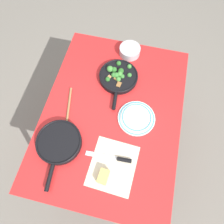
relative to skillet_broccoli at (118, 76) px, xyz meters
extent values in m
plane|color=slate|center=(-0.27, -0.02, -0.79)|extent=(14.00, 14.00, 0.00)
cube|color=red|center=(-0.27, -0.02, -0.04)|extent=(1.21, 0.89, 0.03)
cylinder|color=#BCBCC1|center=(-0.82, -0.41, -0.42)|extent=(0.05, 0.05, 0.73)
cylinder|color=#BCBCC1|center=(0.28, -0.41, -0.42)|extent=(0.05, 0.05, 0.73)
cylinder|color=#BCBCC1|center=(-0.82, 0.37, -0.42)|extent=(0.05, 0.05, 0.73)
cylinder|color=#BCBCC1|center=(0.28, 0.37, -0.42)|extent=(0.05, 0.05, 0.73)
cylinder|color=black|center=(0.00, 0.00, -0.01)|extent=(0.27, 0.27, 0.04)
torus|color=black|center=(0.00, 0.00, 0.01)|extent=(0.27, 0.27, 0.01)
cylinder|color=black|center=(-0.19, -0.02, 0.00)|extent=(0.12, 0.03, 0.02)
cylinder|color=#2C6823|center=(0.00, -0.03, -0.01)|extent=(0.01, 0.01, 0.02)
sphere|color=#387A33|center=(0.00, -0.03, 0.01)|extent=(0.03, 0.03, 0.03)
cylinder|color=#2C6823|center=(-0.01, 0.03, -0.01)|extent=(0.01, 0.01, 0.02)
sphere|color=#387A33|center=(-0.01, 0.03, 0.02)|extent=(0.04, 0.04, 0.04)
cylinder|color=#2C6823|center=(0.02, -0.07, -0.01)|extent=(0.01, 0.01, 0.02)
sphere|color=#387A33|center=(0.02, -0.07, 0.01)|extent=(0.03, 0.03, 0.03)
cylinder|color=#245B1C|center=(0.10, 0.02, -0.01)|extent=(0.01, 0.01, 0.02)
sphere|color=#2D6B28|center=(0.10, 0.02, 0.02)|extent=(0.03, 0.03, 0.03)
cylinder|color=#245B1C|center=(-0.05, 0.06, -0.01)|extent=(0.01, 0.01, 0.02)
sphere|color=#2D6B28|center=(-0.05, 0.06, 0.01)|extent=(0.03, 0.03, 0.03)
cylinder|color=#2C6823|center=(-0.01, 0.01, 0.00)|extent=(0.01, 0.01, 0.02)
sphere|color=#387A33|center=(-0.01, 0.01, 0.02)|extent=(0.04, 0.04, 0.04)
cylinder|color=#357027|center=(0.09, -0.06, -0.01)|extent=(0.01, 0.01, 0.02)
sphere|color=#428438|center=(0.09, -0.06, 0.01)|extent=(0.03, 0.03, 0.03)
cylinder|color=#357027|center=(0.01, -0.01, 0.00)|extent=(0.01, 0.01, 0.02)
sphere|color=#428438|center=(0.01, -0.01, 0.02)|extent=(0.04, 0.04, 0.04)
cylinder|color=#357027|center=(0.03, 0.07, 0.00)|extent=(0.02, 0.02, 0.02)
sphere|color=#428438|center=(0.03, 0.07, 0.02)|extent=(0.04, 0.04, 0.04)
cylinder|color=#205218|center=(0.03, -0.01, 0.00)|extent=(0.01, 0.01, 0.02)
sphere|color=#286023|center=(0.03, -0.01, 0.02)|extent=(0.04, 0.04, 0.04)
cylinder|color=#357027|center=(-0.03, -0.01, -0.01)|extent=(0.01, 0.01, 0.02)
sphere|color=#428438|center=(-0.03, -0.01, 0.02)|extent=(0.03, 0.03, 0.03)
cylinder|color=#245B1C|center=(0.03, 0.04, 0.00)|extent=(0.01, 0.01, 0.02)
sphere|color=#2D6B28|center=(0.03, 0.04, 0.02)|extent=(0.04, 0.04, 0.04)
cube|color=olive|center=(-0.03, 0.00, 0.00)|extent=(0.04, 0.05, 0.03)
cube|color=#AD7F4C|center=(-0.03, 0.06, 0.00)|extent=(0.04, 0.03, 0.03)
cube|color=#AD7F4C|center=(-0.02, 0.00, 0.00)|extent=(0.04, 0.04, 0.03)
cube|color=olive|center=(-0.07, -0.02, 0.00)|extent=(0.04, 0.03, 0.03)
cylinder|color=black|center=(-0.54, 0.24, 0.00)|extent=(0.27, 0.27, 0.04)
torus|color=black|center=(-0.54, 0.24, 0.02)|extent=(0.27, 0.27, 0.01)
cylinder|color=black|center=(-0.74, 0.23, 0.01)|extent=(0.15, 0.04, 0.02)
cylinder|color=#DBC156|center=(-0.54, 0.24, -0.01)|extent=(0.22, 0.22, 0.02)
cylinder|color=#996B42|center=(-0.32, 0.26, -0.02)|extent=(0.33, 0.08, 0.02)
ellipsoid|color=#996B42|center=(-0.51, 0.22, -0.02)|extent=(0.07, 0.05, 0.02)
cube|color=beige|center=(-0.59, -0.10, -0.02)|extent=(0.31, 0.28, 0.00)
cube|color=silver|center=(-0.55, -0.02, -0.02)|extent=(0.04, 0.19, 0.01)
cylinder|color=black|center=(-0.55, -0.16, -0.01)|extent=(0.03, 0.09, 0.02)
cube|color=#E0C15B|center=(-0.67, -0.06, 0.00)|extent=(0.09, 0.06, 0.05)
cylinder|color=white|center=(-0.27, -0.18, -0.02)|extent=(0.24, 0.24, 0.01)
torus|color=#4C9EB7|center=(-0.27, -0.18, -0.01)|extent=(0.23, 0.23, 0.01)
cylinder|color=white|center=(-0.27, -0.18, -0.01)|extent=(0.20, 0.20, 0.01)
torus|color=#4C9EB7|center=(-0.27, -0.18, 0.00)|extent=(0.19, 0.19, 0.01)
cylinder|color=#B7B7BC|center=(0.24, -0.04, 0.00)|extent=(0.15, 0.15, 0.06)
camera|label=1|loc=(-0.76, -0.14, 1.17)|focal=32.00mm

